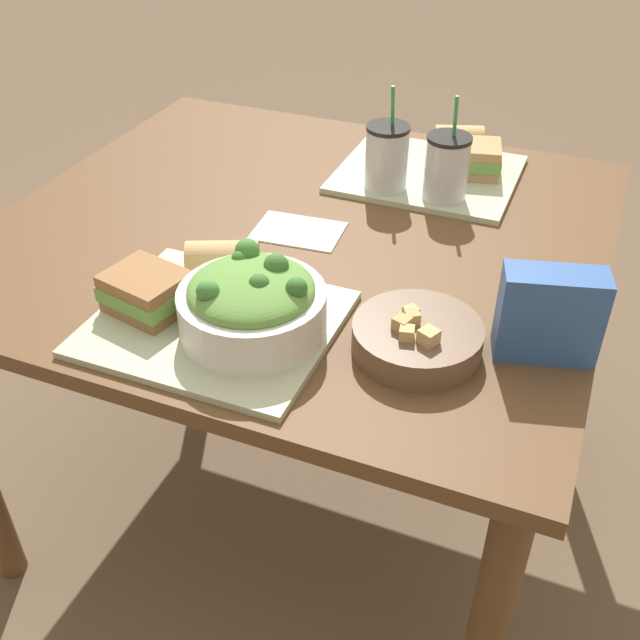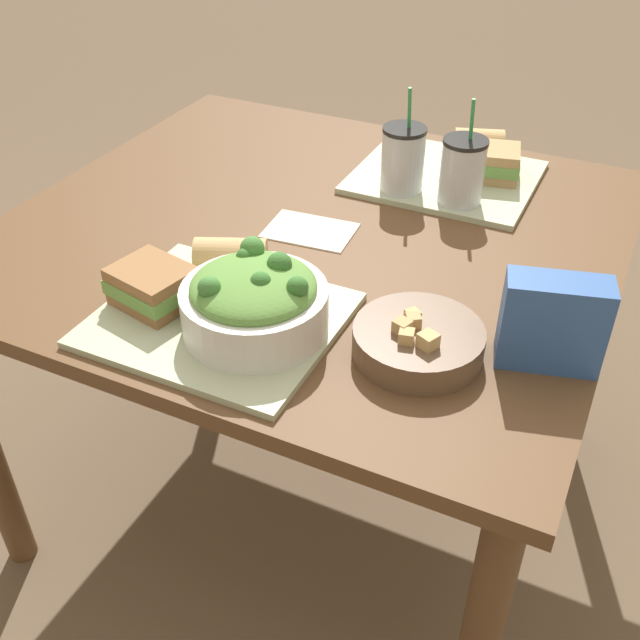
{
  "view_description": "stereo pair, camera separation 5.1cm",
  "coord_description": "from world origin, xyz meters",
  "views": [
    {
      "loc": [
        0.51,
        -1.14,
        1.43
      ],
      "look_at": [
        0.18,
        -0.35,
        0.79
      ],
      "focal_mm": 42.0,
      "sensor_mm": 36.0,
      "label": 1
    },
    {
      "loc": [
        0.55,
        -1.12,
        1.43
      ],
      "look_at": [
        0.18,
        -0.35,
        0.79
      ],
      "focal_mm": 42.0,
      "sensor_mm": 36.0,
      "label": 2
    }
  ],
  "objects": [
    {
      "name": "tray_near",
      "position": [
        0.01,
        -0.34,
        0.74
      ],
      "size": [
        0.37,
        0.32,
        0.01
      ],
      "color": "#B2BC99",
      "rests_on": "dining_table"
    },
    {
      "name": "tray_far",
      "position": [
        0.17,
        0.3,
        0.74
      ],
      "size": [
        0.37,
        0.32,
        0.01
      ],
      "color": "#B2BC99",
      "rests_on": "dining_table"
    },
    {
      "name": "sandwich_near",
      "position": [
        -0.11,
        -0.35,
        0.77
      ],
      "size": [
        0.14,
        0.13,
        0.06
      ],
      "rotation": [
        0.0,
        0.0,
        -0.21
      ],
      "color": "olive",
      "rests_on": "tray_near"
    },
    {
      "name": "baguette_near",
      "position": [
        -0.04,
        -0.21,
        0.77
      ],
      "size": [
        0.13,
        0.1,
        0.06
      ],
      "rotation": [
        0.0,
        0.0,
        1.98
      ],
      "color": "tan",
      "rests_on": "tray_near"
    },
    {
      "name": "sandwich_far",
      "position": [
        0.24,
        0.33,
        0.77
      ],
      "size": [
        0.15,
        0.13,
        0.06
      ],
      "rotation": [
        0.0,
        0.0,
        0.23
      ],
      "color": "tan",
      "rests_on": "tray_far"
    },
    {
      "name": "drink_cup_red",
      "position": [
        0.23,
        0.2,
        0.8
      ],
      "size": [
        0.09,
        0.09,
        0.21
      ],
      "color": "silver",
      "rests_on": "tray_far"
    },
    {
      "name": "dining_table",
      "position": [
        0.0,
        0.0,
        0.63
      ],
      "size": [
        1.13,
        1.05,
        0.73
      ],
      "color": "brown",
      "rests_on": "ground_plane"
    },
    {
      "name": "baguette_far",
      "position": [
        0.2,
        0.43,
        0.77
      ],
      "size": [
        0.12,
        0.09,
        0.06
      ],
      "rotation": [
        0.0,
        0.0,
        1.89
      ],
      "color": "tan",
      "rests_on": "tray_far"
    },
    {
      "name": "napkin_folded",
      "position": [
        0.01,
        -0.02,
        0.73
      ],
      "size": [
        0.17,
        0.13,
        0.0
      ],
      "color": "silver",
      "rests_on": "dining_table"
    },
    {
      "name": "chip_bag",
      "position": [
        0.49,
        -0.22,
        0.8
      ],
      "size": [
        0.16,
        0.1,
        0.14
      ],
      "rotation": [
        0.0,
        0.0,
        0.26
      ],
      "color": "#335BA3",
      "rests_on": "dining_table"
    },
    {
      "name": "soup_bowl",
      "position": [
        0.31,
        -0.28,
        0.75
      ],
      "size": [
        0.19,
        0.19,
        0.07
      ],
      "color": "brown",
      "rests_on": "dining_table"
    },
    {
      "name": "salad_bowl",
      "position": [
        0.07,
        -0.34,
        0.79
      ],
      "size": [
        0.22,
        0.22,
        0.12
      ],
      "color": "white",
      "rests_on": "tray_near"
    },
    {
      "name": "drink_cup_dark",
      "position": [
        0.11,
        0.2,
        0.8
      ],
      "size": [
        0.09,
        0.09,
        0.21
      ],
      "color": "silver",
      "rests_on": "tray_far"
    },
    {
      "name": "ground_plane",
      "position": [
        0.0,
        0.0,
        0.0
      ],
      "size": [
        12.0,
        12.0,
        0.0
      ],
      "primitive_type": "plane",
      "color": "brown"
    }
  ]
}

